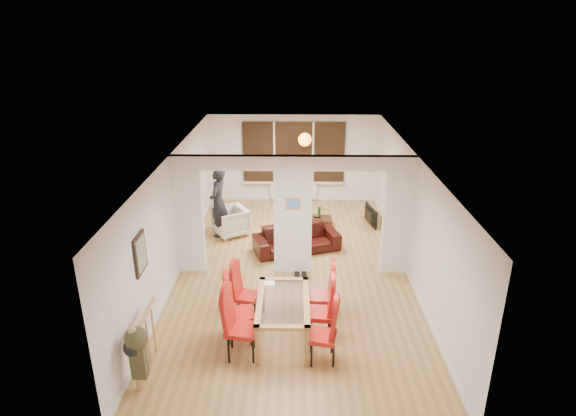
{
  "coord_description": "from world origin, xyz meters",
  "views": [
    {
      "loc": [
        0.03,
        -9.36,
        5.14
      ],
      "look_at": [
        -0.11,
        0.6,
        1.24
      ],
      "focal_mm": 30.0,
      "sensor_mm": 36.0,
      "label": 1
    }
  ],
  "objects_px": {
    "dining_chair_ra": "(322,332)",
    "television": "(368,216)",
    "bottle": "(319,211)",
    "person": "(218,202)",
    "armchair": "(231,222)",
    "dining_chair_rc": "(321,293)",
    "bowl": "(317,216)",
    "sofa": "(297,239)",
    "dining_chair_lb": "(240,310)",
    "coffee_table": "(313,222)",
    "dining_chair_la": "(241,325)",
    "dining_chair_lc": "(246,292)",
    "dining_table": "(283,319)",
    "dining_chair_rb": "(320,309)"
  },
  "relations": [
    {
      "from": "sofa",
      "to": "coffee_table",
      "type": "bearing_deg",
      "value": 55.03
    },
    {
      "from": "dining_chair_lb",
      "to": "coffee_table",
      "type": "distance_m",
      "value": 5.11
    },
    {
      "from": "television",
      "to": "bowl",
      "type": "bearing_deg",
      "value": 81.37
    },
    {
      "from": "dining_table",
      "to": "person",
      "type": "xyz_separation_m",
      "value": [
        -1.72,
        4.25,
        0.53
      ]
    },
    {
      "from": "person",
      "to": "coffee_table",
      "type": "bearing_deg",
      "value": 114.04
    },
    {
      "from": "dining_chair_ra",
      "to": "bottle",
      "type": "relative_size",
      "value": 3.58
    },
    {
      "from": "dining_chair_la",
      "to": "dining_chair_ra",
      "type": "height_order",
      "value": "dining_chair_la"
    },
    {
      "from": "dining_chair_rc",
      "to": "dining_chair_rb",
      "type": "bearing_deg",
      "value": -94.02
    },
    {
      "from": "coffee_table",
      "to": "bowl",
      "type": "relative_size",
      "value": 5.06
    },
    {
      "from": "armchair",
      "to": "television",
      "type": "distance_m",
      "value": 3.66
    },
    {
      "from": "dining_chair_lb",
      "to": "dining_chair_rc",
      "type": "distance_m",
      "value": 1.54
    },
    {
      "from": "armchair",
      "to": "bowl",
      "type": "distance_m",
      "value": 2.32
    },
    {
      "from": "dining_table",
      "to": "dining_chair_ra",
      "type": "height_order",
      "value": "dining_chair_ra"
    },
    {
      "from": "dining_chair_ra",
      "to": "bottle",
      "type": "bearing_deg",
      "value": 100.16
    },
    {
      "from": "dining_chair_ra",
      "to": "bottle",
      "type": "height_order",
      "value": "dining_chair_ra"
    },
    {
      "from": "dining_chair_rc",
      "to": "television",
      "type": "xyz_separation_m",
      "value": [
        1.48,
        4.4,
        -0.29
      ]
    },
    {
      "from": "bottle",
      "to": "dining_chair_ra",
      "type": "bearing_deg",
      "value": -92.21
    },
    {
      "from": "dining_table",
      "to": "coffee_table",
      "type": "distance_m",
      "value": 4.9
    },
    {
      "from": "dining_chair_la",
      "to": "armchair",
      "type": "distance_m",
      "value": 4.83
    },
    {
      "from": "bottle",
      "to": "dining_chair_lc",
      "type": "bearing_deg",
      "value": -109.44
    },
    {
      "from": "person",
      "to": "bottle",
      "type": "height_order",
      "value": "person"
    },
    {
      "from": "armchair",
      "to": "dining_chair_rc",
      "type": "bearing_deg",
      "value": -0.8
    },
    {
      "from": "dining_table",
      "to": "sofa",
      "type": "relative_size",
      "value": 0.78
    },
    {
      "from": "armchair",
      "to": "bottle",
      "type": "relative_size",
      "value": 2.65
    },
    {
      "from": "dining_table",
      "to": "dining_chair_ra",
      "type": "distance_m",
      "value": 0.89
    },
    {
      "from": "dining_table",
      "to": "dining_chair_la",
      "type": "bearing_deg",
      "value": -142.87
    },
    {
      "from": "dining_chair_lc",
      "to": "bowl",
      "type": "distance_m",
      "value": 4.56
    },
    {
      "from": "dining_chair_la",
      "to": "dining_chair_lb",
      "type": "relative_size",
      "value": 1.02
    },
    {
      "from": "sofa",
      "to": "person",
      "type": "height_order",
      "value": "person"
    },
    {
      "from": "television",
      "to": "bowl",
      "type": "xyz_separation_m",
      "value": [
        -1.37,
        -0.06,
        0.0
      ]
    },
    {
      "from": "dining_chair_la",
      "to": "sofa",
      "type": "relative_size",
      "value": 0.59
    },
    {
      "from": "television",
      "to": "person",
      "type": "bearing_deg",
      "value": 89.31
    },
    {
      "from": "dining_chair_la",
      "to": "bowl",
      "type": "distance_m",
      "value": 5.61
    },
    {
      "from": "dining_chair_lc",
      "to": "dining_chair_lb",
      "type": "bearing_deg",
      "value": -78.89
    },
    {
      "from": "sofa",
      "to": "bowl",
      "type": "xyz_separation_m",
      "value": [
        0.54,
        1.53,
        -0.04
      ]
    },
    {
      "from": "dining_chair_ra",
      "to": "television",
      "type": "bearing_deg",
      "value": 87.15
    },
    {
      "from": "dining_chair_la",
      "to": "dining_chair_lc",
      "type": "height_order",
      "value": "dining_chair_la"
    },
    {
      "from": "dining_chair_ra",
      "to": "dining_chair_rc",
      "type": "relative_size",
      "value": 1.0
    },
    {
      "from": "bowl",
      "to": "bottle",
      "type": "bearing_deg",
      "value": 32.62
    },
    {
      "from": "dining_chair_ra",
      "to": "coffee_table",
      "type": "bearing_deg",
      "value": 101.92
    },
    {
      "from": "bowl",
      "to": "sofa",
      "type": "bearing_deg",
      "value": -109.64
    },
    {
      "from": "dining_chair_ra",
      "to": "sofa",
      "type": "relative_size",
      "value": 0.53
    },
    {
      "from": "bowl",
      "to": "armchair",
      "type": "bearing_deg",
      "value": -163.78
    },
    {
      "from": "dining_chair_rc",
      "to": "coffee_table",
      "type": "xyz_separation_m",
      "value": [
        0.0,
        4.26,
        -0.42
      ]
    },
    {
      "from": "dining_chair_rc",
      "to": "bowl",
      "type": "distance_m",
      "value": 4.34
    },
    {
      "from": "person",
      "to": "television",
      "type": "distance_m",
      "value": 4.0
    },
    {
      "from": "dining_table",
      "to": "dining_chair_rc",
      "type": "height_order",
      "value": "dining_chair_rc"
    },
    {
      "from": "sofa",
      "to": "armchair",
      "type": "xyz_separation_m",
      "value": [
        -1.68,
        0.88,
        0.07
      ]
    },
    {
      "from": "bottle",
      "to": "dining_chair_lb",
      "type": "bearing_deg",
      "value": -107.45
    },
    {
      "from": "dining_chair_ra",
      "to": "coffee_table",
      "type": "height_order",
      "value": "dining_chair_ra"
    }
  ]
}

